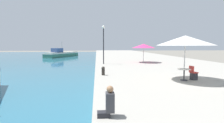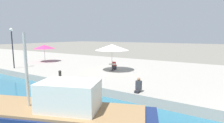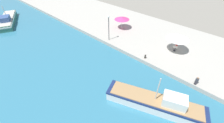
% 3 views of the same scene
% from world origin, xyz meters
% --- Properties ---
extents(quay_promenade, '(16.00, 90.00, 0.65)m').
position_xyz_m(quay_promenade, '(8.00, 37.00, 0.33)').
color(quay_promenade, '#A39E93').
rests_on(quay_promenade, ground_plane).
extents(fishing_boat_mid, '(6.97, 11.01, 3.83)m').
position_xyz_m(fishing_boat_mid, '(-8.48, 46.52, 0.80)').
color(fishing_boat_mid, '#33705B').
rests_on(fishing_boat_mid, water_basin).
extents(cafe_umbrella_pink, '(3.54, 3.54, 2.83)m').
position_xyz_m(cafe_umbrella_pink, '(5.68, 12.98, 3.17)').
color(cafe_umbrella_pink, '#B7B7B7').
rests_on(cafe_umbrella_pink, quay_promenade).
extents(cafe_umbrella_white, '(3.00, 3.00, 2.42)m').
position_xyz_m(cafe_umbrella_white, '(6.23, 24.75, 2.81)').
color(cafe_umbrella_white, '#B7B7B7').
rests_on(cafe_umbrella_white, quay_promenade).
extents(cafe_table, '(0.80, 0.80, 0.74)m').
position_xyz_m(cafe_table, '(5.65, 12.92, 1.19)').
color(cafe_table, '#333338').
rests_on(cafe_table, quay_promenade).
extents(cafe_chair_left, '(0.50, 0.48, 0.91)m').
position_xyz_m(cafe_chair_left, '(6.36, 13.07, 0.98)').
color(cafe_chair_left, '#2D2D33').
rests_on(cafe_chair_left, quay_promenade).
extents(person_at_quay, '(0.53, 0.36, 0.98)m').
position_xyz_m(person_at_quay, '(0.52, 7.72, 1.08)').
color(person_at_quay, '#232328').
rests_on(person_at_quay, quay_promenade).
extents(mooring_bollard, '(0.26, 0.26, 0.65)m').
position_xyz_m(mooring_bollard, '(0.63, 15.35, 1.00)').
color(mooring_bollard, '#2D2823').
rests_on(mooring_bollard, quay_promenade).
extents(lamppost, '(0.36, 0.36, 4.56)m').
position_xyz_m(lamppost, '(0.98, 23.37, 3.75)').
color(lamppost, '#232328').
rests_on(lamppost, quay_promenade).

